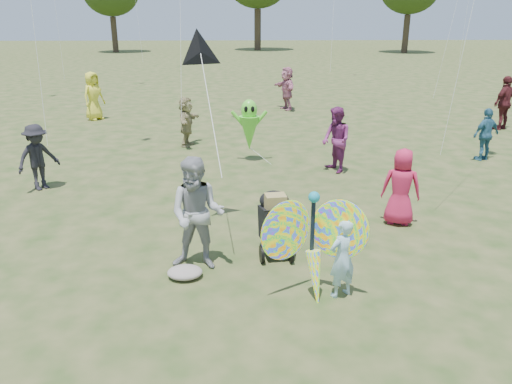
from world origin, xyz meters
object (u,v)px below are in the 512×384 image
at_px(alien_kite, 249,127).
at_px(child_girl, 342,258).
at_px(crowd_a, 401,187).
at_px(crowd_b, 38,157).
at_px(crowd_c, 486,134).
at_px(crowd_j, 287,88).
at_px(crowd_g, 93,96).
at_px(crowd_h, 505,103).
at_px(crowd_d, 186,122).
at_px(crowd_e, 336,140).
at_px(jogging_stroller, 275,219).
at_px(adult_man, 197,214).
at_px(butterfly_kite, 314,245).

bearing_deg(alien_kite, child_girl, -80.93).
xyz_separation_m(crowd_a, crowd_b, (-7.81, 2.36, 0.02)).
relative_size(crowd_c, crowd_j, 0.81).
xyz_separation_m(crowd_g, crowd_h, (15.14, -2.36, 0.02)).
distance_m(crowd_d, crowd_e, 5.07).
bearing_deg(crowd_j, crowd_g, -94.31).
relative_size(crowd_b, crowd_d, 1.01).
relative_size(crowd_h, crowd_j, 1.04).
relative_size(crowd_a, crowd_j, 0.83).
distance_m(crowd_d, jogging_stroller, 7.92).
xyz_separation_m(child_girl, crowd_d, (-3.07, 9.08, 0.16)).
relative_size(crowd_a, jogging_stroller, 1.39).
height_order(adult_man, alien_kite, adult_man).
height_order(jogging_stroller, butterfly_kite, butterfly_kite).
height_order(child_girl, crowd_d, crowd_d).
bearing_deg(crowd_e, adult_man, -50.55).
distance_m(crowd_c, crowd_g, 14.09).
xyz_separation_m(adult_man, crowd_e, (3.20, 5.18, -0.08)).
bearing_deg(crowd_a, adult_man, 41.52).
bearing_deg(adult_man, crowd_c, 48.74).
relative_size(crowd_g, crowd_h, 0.98).
bearing_deg(crowd_a, butterfly_kite, 69.35).
bearing_deg(butterfly_kite, crowd_c, 50.24).
bearing_deg(crowd_c, adult_man, 17.99).
relative_size(crowd_a, crowd_b, 0.98).
relative_size(child_girl, crowd_c, 0.83).
xyz_separation_m(crowd_b, crowd_j, (6.81, 10.40, 0.14)).
xyz_separation_m(crowd_c, crowd_d, (-8.57, 1.97, 0.03)).
bearing_deg(crowd_g, crowd_c, -81.81).
xyz_separation_m(crowd_a, crowd_e, (-0.61, 3.50, 0.09)).
distance_m(crowd_h, crowd_j, 8.56).
relative_size(crowd_a, crowd_e, 0.89).
distance_m(crowd_b, crowd_e, 7.29).
xyz_separation_m(crowd_a, crowd_c, (3.82, 4.46, -0.02)).
relative_size(adult_man, butterfly_kite, 1.02).
bearing_deg(crowd_e, child_girl, -28.67).
height_order(crowd_h, butterfly_kite, crowd_h).
height_order(crowd_b, alien_kite, alien_kite).
relative_size(adult_man, crowd_h, 0.97).
distance_m(crowd_d, butterfly_kite, 9.46).
relative_size(crowd_j, butterfly_kite, 1.01).
xyz_separation_m(crowd_d, crowd_g, (-4.03, 4.36, 0.16)).
relative_size(crowd_j, jogging_stroller, 1.68).
height_order(child_girl, crowd_h, crowd_h).
distance_m(adult_man, crowd_a, 4.17).
height_order(adult_man, crowd_h, crowd_h).
bearing_deg(crowd_a, crowd_d, -35.89).
bearing_deg(crowd_d, crowd_e, -113.92).
bearing_deg(alien_kite, crowd_b, -155.71).
xyz_separation_m(crowd_d, alien_kite, (1.91, -1.82, 0.20)).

